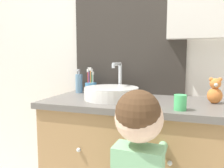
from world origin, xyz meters
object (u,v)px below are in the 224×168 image
(teddy_bear, at_px, (215,91))
(drinking_cup, at_px, (180,102))
(soap_dispenser, at_px, (79,83))
(toothbrush_holder, at_px, (91,87))
(sink_basin, at_px, (112,92))

(teddy_bear, bearing_deg, drinking_cup, -127.86)
(soap_dispenser, xyz_separation_m, teddy_bear, (0.91, -0.11, -0.00))
(toothbrush_holder, distance_m, soap_dispenser, 0.10)
(soap_dispenser, height_order, teddy_bear, soap_dispenser)
(drinking_cup, bearing_deg, toothbrush_holder, 150.95)
(soap_dispenser, relative_size, drinking_cup, 2.31)
(toothbrush_holder, height_order, soap_dispenser, toothbrush_holder)
(soap_dispenser, height_order, drinking_cup, soap_dispenser)
(teddy_bear, height_order, drinking_cup, teddy_bear)
(toothbrush_holder, bearing_deg, drinking_cup, -29.05)
(sink_basin, height_order, drinking_cup, sink_basin)
(soap_dispenser, bearing_deg, drinking_cup, -25.50)
(sink_basin, xyz_separation_m, teddy_bear, (0.60, 0.05, 0.03))
(drinking_cup, bearing_deg, soap_dispenser, 154.50)
(sink_basin, height_order, teddy_bear, sink_basin)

